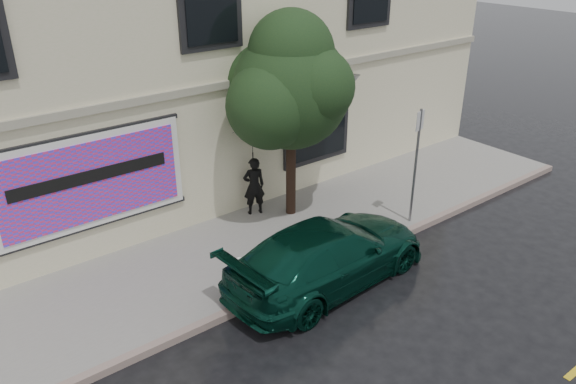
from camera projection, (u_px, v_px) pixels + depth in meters
ground at (354, 315)px, 11.18m from camera, size 90.00×90.00×0.00m
sidewalk at (260, 245)px, 13.46m from camera, size 20.00×3.50×0.15m
curb at (306, 278)px, 12.22m from camera, size 20.00×0.18×0.16m
building at (142, 61)px, 16.08m from camera, size 20.00×8.12×7.00m
billboard at (91, 182)px, 12.03m from camera, size 4.30×0.16×2.20m
car at (328, 254)px, 11.92m from camera, size 4.99×2.46×1.42m
pedestrian at (254, 186)px, 14.49m from camera, size 0.66×0.53×1.56m
umbrella at (253, 143)px, 13.98m from camera, size 1.42×1.42×0.79m
street_tree at (291, 91)px, 13.44m from camera, size 2.86×2.86×4.73m
fire_hydrant at (240, 277)px, 11.38m from camera, size 0.36×0.34×0.87m
sign_pole at (416, 157)px, 13.68m from camera, size 0.36×0.11×2.98m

